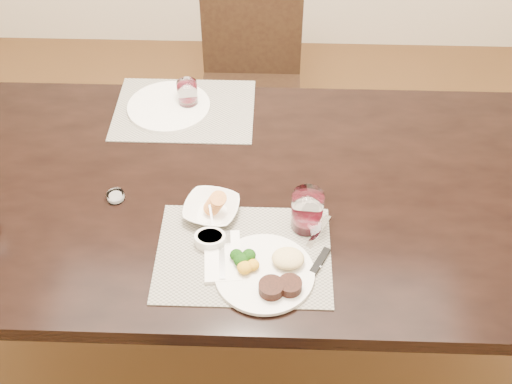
{
  "coord_description": "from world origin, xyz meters",
  "views": [
    {
      "loc": [
        0.1,
        -1.33,
        2.06
      ],
      "look_at": [
        0.06,
        -0.09,
        0.82
      ],
      "focal_mm": 45.0,
      "sensor_mm": 36.0,
      "label": 1
    }
  ],
  "objects_px": {
    "chair_far": "(251,75)",
    "wine_glass_near": "(307,212)",
    "steak_knife": "(320,254)",
    "far_plate": "(169,106)",
    "dinner_plate": "(269,272)",
    "cracker_bowl": "(212,209)"
  },
  "relations": [
    {
      "from": "chair_far",
      "to": "cracker_bowl",
      "type": "relative_size",
      "value": 5.04
    },
    {
      "from": "cracker_bowl",
      "to": "steak_knife",
      "type": "bearing_deg",
      "value": -24.93
    },
    {
      "from": "wine_glass_near",
      "to": "far_plate",
      "type": "distance_m",
      "value": 0.68
    },
    {
      "from": "chair_far",
      "to": "steak_knife",
      "type": "distance_m",
      "value": 1.23
    },
    {
      "from": "chair_far",
      "to": "far_plate",
      "type": "height_order",
      "value": "chair_far"
    },
    {
      "from": "chair_far",
      "to": "steak_knife",
      "type": "height_order",
      "value": "chair_far"
    },
    {
      "from": "chair_far",
      "to": "cracker_bowl",
      "type": "height_order",
      "value": "chair_far"
    },
    {
      "from": "far_plate",
      "to": "dinner_plate",
      "type": "bearing_deg",
      "value": -63.24
    },
    {
      "from": "chair_far",
      "to": "cracker_bowl",
      "type": "distance_m",
      "value": 1.08
    },
    {
      "from": "wine_glass_near",
      "to": "far_plate",
      "type": "relative_size",
      "value": 0.43
    },
    {
      "from": "chair_far",
      "to": "dinner_plate",
      "type": "bearing_deg",
      "value": -85.57
    },
    {
      "from": "chair_far",
      "to": "wine_glass_near",
      "type": "height_order",
      "value": "chair_far"
    },
    {
      "from": "chair_far",
      "to": "far_plate",
      "type": "distance_m",
      "value": 0.67
    },
    {
      "from": "dinner_plate",
      "to": "cracker_bowl",
      "type": "distance_m",
      "value": 0.27
    },
    {
      "from": "steak_knife",
      "to": "cracker_bowl",
      "type": "bearing_deg",
      "value": -177.92
    },
    {
      "from": "cracker_bowl",
      "to": "wine_glass_near",
      "type": "bearing_deg",
      "value": -7.43
    },
    {
      "from": "steak_knife",
      "to": "cracker_bowl",
      "type": "height_order",
      "value": "cracker_bowl"
    },
    {
      "from": "steak_knife",
      "to": "far_plate",
      "type": "relative_size",
      "value": 0.78
    },
    {
      "from": "wine_glass_near",
      "to": "dinner_plate",
      "type": "bearing_deg",
      "value": -119.1
    },
    {
      "from": "chair_far",
      "to": "cracker_bowl",
      "type": "bearing_deg",
      "value": -93.67
    },
    {
      "from": "chair_far",
      "to": "steak_knife",
      "type": "xyz_separation_m",
      "value": [
        0.23,
        -1.18,
        0.26
      ]
    },
    {
      "from": "dinner_plate",
      "to": "wine_glass_near",
      "type": "distance_m",
      "value": 0.21
    }
  ]
}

